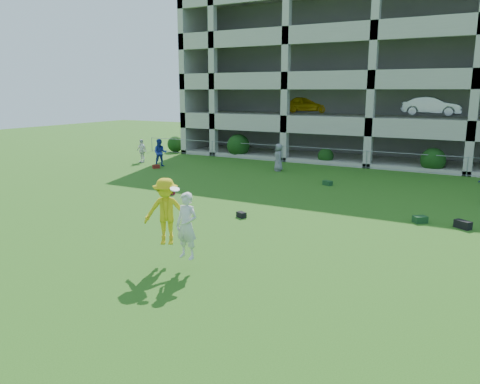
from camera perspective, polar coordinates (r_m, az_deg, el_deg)
The scene contains 14 objects.
ground at distance 14.74m, azimuth -3.80°, elevation -7.74°, with size 100.00×100.00×0.00m, color #235114.
bystander_a at distance 31.99m, azimuth -9.71°, elevation 4.74°, with size 0.90×0.70×1.85m, color #203596.
bystander_b at distance 34.08m, azimuth -11.90°, elevation 4.94°, with size 0.97×0.40×1.65m, color white.
bystander_c at distance 29.86m, azimuth 4.72°, elevation 4.24°, with size 0.85×0.56×1.75m, color slate.
bag_red_a at distance 23.32m, azimuth -8.61°, elevation 0.03°, with size 0.55×0.30×0.28m, color #5B0F19.
bag_black_b at distance 18.96m, azimuth 0.16°, elevation -2.79°, with size 0.40×0.25×0.22m, color black.
bag_green_c at distance 19.52m, azimuth 21.10°, elevation -3.13°, with size 0.50×0.35×0.26m, color #143413.
bag_black_e at distance 19.34m, azimuth 25.53°, elevation -3.59°, with size 0.60×0.30×0.30m, color black.
bag_red_f at distance 31.34m, azimuth -10.20°, elevation 3.07°, with size 0.45×0.28×0.24m, color #5B160F.
bag_green_g at distance 25.77m, azimuth 10.62°, elevation 1.09°, with size 0.50×0.30×0.25m, color #153413.
frisbee_contest at distance 13.71m, azimuth -8.42°, elevation -2.76°, with size 1.98×1.26×2.20m.
parking_garage at distance 40.03m, azimuth 18.77°, elevation 13.07°, with size 30.00×14.00×12.00m.
fence at distance 31.83m, azimuth 15.16°, elevation 3.87°, with size 36.06×0.06×1.20m.
shrub_row at distance 31.63m, azimuth 23.67°, elevation 4.86°, with size 34.38×2.52×3.50m.
Camera 1 is at (7.59, -11.59, 5.05)m, focal length 35.00 mm.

